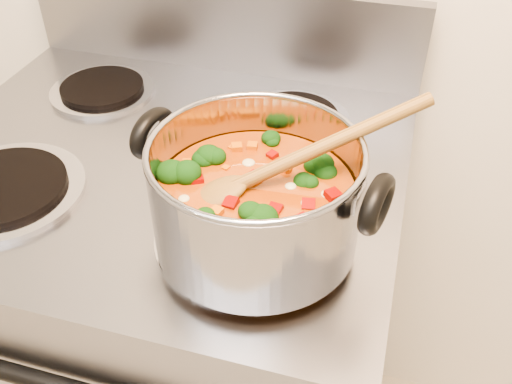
# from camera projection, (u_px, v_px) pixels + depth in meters

# --- Properties ---
(electric_range) EXTENTS (0.74, 0.67, 1.08)m
(electric_range) POSITION_uv_depth(u_px,v_px,m) (185.00, 334.00, 1.16)
(electric_range) COLOR gray
(electric_range) RESTS_ON ground
(stockpot) EXTENTS (0.31, 0.25, 0.15)m
(stockpot) POSITION_uv_depth(u_px,v_px,m) (257.00, 199.00, 0.67)
(stockpot) COLOR gray
(stockpot) RESTS_ON electric_range
(wooden_spoon) EXTENTS (0.27, 0.17, 0.12)m
(wooden_spoon) POSITION_uv_depth(u_px,v_px,m) (272.00, 170.00, 0.65)
(wooden_spoon) COLOR olive
(wooden_spoon) RESTS_ON stockpot
(cooktop_crumbs) EXTENTS (0.19, 0.13, 0.01)m
(cooktop_crumbs) POSITION_uv_depth(u_px,v_px,m) (263.00, 317.00, 0.63)
(cooktop_crumbs) COLOR black
(cooktop_crumbs) RESTS_ON electric_range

